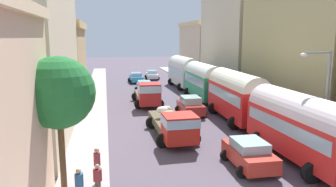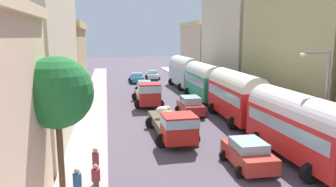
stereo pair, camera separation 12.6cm
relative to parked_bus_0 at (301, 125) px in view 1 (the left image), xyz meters
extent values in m
plane|color=#514754|center=(-4.60, 20.50, -2.13)|extent=(154.00, 154.00, 0.00)
cube|color=#A39492|center=(-11.85, 20.50, -2.06)|extent=(2.50, 70.00, 0.14)
cube|color=#ACA898|center=(2.65, 20.50, -2.06)|extent=(2.50, 70.00, 0.14)
cube|color=beige|center=(-15.69, 7.64, 3.65)|extent=(5.19, 14.85, 11.57)
cube|color=tan|center=(-16.03, 21.71, 1.79)|extent=(5.86, 12.69, 7.83)
cube|color=tan|center=(-16.03, 21.71, 6.06)|extent=(6.45, 12.69, 0.72)
cube|color=tan|center=(6.08, 9.85, 3.54)|extent=(4.36, 14.11, 11.33)
cube|color=beige|center=(6.54, 24.91, 4.50)|extent=(5.28, 14.29, 13.25)
cube|color=beige|center=(6.57, 39.38, 2.30)|extent=(5.34, 13.71, 8.86)
cube|color=#DCC685|center=(6.57, 39.38, 7.08)|extent=(5.88, 13.71, 0.70)
cube|color=red|center=(0.00, 0.00, -0.52)|extent=(2.53, 8.35, 2.22)
cylinder|color=silver|center=(0.00, 0.00, 0.59)|extent=(2.48, 8.18, 2.29)
cube|color=#99B7C6|center=(0.00, 0.00, -0.03)|extent=(2.56, 7.69, 0.71)
cylinder|color=black|center=(-1.17, 2.55, -1.63)|extent=(1.00, 0.35, 1.00)
cylinder|color=black|center=(1.05, 2.60, -1.63)|extent=(1.00, 0.35, 1.00)
cylinder|color=black|center=(-1.05, -2.60, -1.63)|extent=(1.00, 0.35, 1.00)
cube|color=red|center=(0.00, 9.00, -0.38)|extent=(2.59, 8.30, 2.49)
cylinder|color=silver|center=(0.00, 9.00, 0.86)|extent=(2.54, 8.13, 2.29)
cube|color=#99B7C6|center=(0.00, 9.00, 0.16)|extent=(2.62, 7.64, 0.80)
cylinder|color=black|center=(-1.03, 11.58, -1.63)|extent=(1.00, 0.35, 1.00)
cylinder|color=black|center=(1.19, 11.52, -1.63)|extent=(1.00, 0.35, 1.00)
cylinder|color=black|center=(-1.19, 6.48, -1.63)|extent=(1.00, 0.35, 1.00)
cylinder|color=black|center=(1.03, 6.42, -1.63)|extent=(1.00, 0.35, 1.00)
cube|color=#299766|center=(0.00, 18.00, -0.40)|extent=(2.36, 8.05, 2.45)
cylinder|color=silver|center=(0.00, 18.00, 0.83)|extent=(2.31, 7.89, 2.26)
cube|color=#99B7C6|center=(0.00, 18.00, 0.14)|extent=(2.40, 7.41, 0.79)
cylinder|color=black|center=(-1.08, 20.50, -1.63)|extent=(1.00, 0.35, 1.00)
cylinder|color=black|center=(1.11, 20.49, -1.63)|extent=(1.00, 0.35, 1.00)
cylinder|color=black|center=(-1.11, 15.51, -1.63)|extent=(1.00, 0.35, 1.00)
cylinder|color=black|center=(1.08, 15.50, -1.63)|extent=(1.00, 0.35, 1.00)
cube|color=silver|center=(0.00, 27.00, -0.33)|extent=(2.73, 8.30, 2.59)
cylinder|color=silver|center=(0.00, 27.00, 0.96)|extent=(2.68, 8.13, 2.38)
cube|color=#99B7C6|center=(0.00, 27.00, 0.23)|extent=(2.76, 7.65, 0.83)
cylinder|color=black|center=(-1.25, 29.50, -1.63)|extent=(1.00, 0.35, 1.00)
cylinder|color=black|center=(1.06, 29.59, -1.63)|extent=(1.00, 0.35, 1.00)
cylinder|color=black|center=(-1.06, 24.41, -1.63)|extent=(1.00, 0.35, 1.00)
cylinder|color=black|center=(1.25, 24.50, -1.63)|extent=(1.00, 0.35, 1.00)
cube|color=red|center=(-6.16, 3.37, -0.82)|extent=(2.08, 2.05, 1.72)
cube|color=#99B7C6|center=(-6.16, 3.37, -0.34)|extent=(2.12, 2.14, 0.55)
cube|color=brown|center=(-6.22, 7.08, -1.40)|extent=(2.14, 5.42, 0.55)
ellipsoid|color=silver|center=(-6.17, 6.64, -0.90)|extent=(1.05, 0.85, 0.45)
ellipsoid|color=beige|center=(-6.33, 7.22, -0.87)|extent=(0.95, 0.81, 0.51)
ellipsoid|color=beige|center=(-5.95, 8.67, -0.84)|extent=(0.89, 0.79, 0.58)
ellipsoid|color=silver|center=(-6.56, 7.28, -0.52)|extent=(1.02, 0.85, 0.51)
ellipsoid|color=beige|center=(-6.20, 6.24, -0.58)|extent=(0.88, 0.72, 0.46)
cylinder|color=black|center=(-5.14, 3.68, -1.68)|extent=(0.90, 0.32, 0.90)
cylinder|color=black|center=(-7.18, 3.64, -1.68)|extent=(0.90, 0.32, 0.90)
cylinder|color=black|center=(-5.22, 8.12, -1.68)|extent=(0.90, 0.32, 0.90)
cylinder|color=black|center=(-7.26, 8.08, -1.68)|extent=(0.90, 0.32, 0.90)
cube|color=#AF201E|center=(-6.52, 14.59, -0.64)|extent=(2.06, 2.00, 2.08)
cube|color=#99B7C6|center=(-6.52, 14.59, -0.06)|extent=(2.10, 2.08, 0.66)
cube|color=#4F4638|center=(-6.46, 18.11, -1.40)|extent=(2.11, 5.11, 0.55)
ellipsoid|color=beige|center=(-6.40, 16.98, -0.91)|extent=(0.93, 0.87, 0.44)
ellipsoid|color=beige|center=(-6.45, 19.43, -0.88)|extent=(1.15, 1.01, 0.49)
ellipsoid|color=beige|center=(-6.39, 18.26, -0.84)|extent=(1.20, 1.15, 0.58)
ellipsoid|color=beige|center=(-6.38, 18.45, -0.59)|extent=(1.20, 1.11, 0.45)
ellipsoid|color=beige|center=(-6.32, 18.25, -0.55)|extent=(1.04, 1.00, 0.49)
ellipsoid|color=beige|center=(-6.31, 16.47, -0.52)|extent=(1.07, 1.02, 0.51)
cylinder|color=black|center=(-5.50, 14.82, -1.68)|extent=(0.90, 0.31, 0.90)
cylinder|color=black|center=(-7.53, 14.85, -1.68)|extent=(0.90, 0.31, 0.90)
cylinder|color=black|center=(-5.43, 19.05, -1.68)|extent=(0.90, 0.31, 0.90)
cylinder|color=black|center=(-7.46, 19.08, -1.68)|extent=(0.90, 0.31, 0.90)
cube|color=#4097BF|center=(-5.89, 23.97, -1.50)|extent=(2.04, 3.87, 0.72)
cube|color=#90C2C0|center=(-5.89, 23.97, -0.88)|extent=(1.70, 2.06, 0.51)
cylinder|color=black|center=(-5.08, 22.74, -1.83)|extent=(0.60, 0.21, 0.60)
cylinder|color=black|center=(-6.86, 22.86, -1.83)|extent=(0.60, 0.21, 0.60)
cylinder|color=black|center=(-4.92, 25.07, -1.83)|extent=(0.60, 0.21, 0.60)
cylinder|color=black|center=(-6.70, 25.19, -1.83)|extent=(0.60, 0.21, 0.60)
cube|color=#3392C3|center=(-6.03, 33.18, -1.47)|extent=(1.88, 4.16, 0.77)
cube|color=#8DB0BF|center=(-6.03, 33.18, -0.84)|extent=(1.62, 2.18, 0.49)
cylinder|color=black|center=(-5.11, 31.93, -1.83)|extent=(0.60, 0.21, 0.60)
cylinder|color=black|center=(-6.88, 31.88, -1.83)|extent=(0.60, 0.21, 0.60)
cylinder|color=black|center=(-5.18, 34.48, -1.83)|extent=(0.60, 0.21, 0.60)
cylinder|color=black|center=(-6.95, 34.43, -1.83)|extent=(0.60, 0.21, 0.60)
cube|color=#B82E22|center=(-3.20, -0.30, -1.47)|extent=(1.84, 3.74, 0.79)
cube|color=#99BCC5|center=(-3.20, -0.30, -0.84)|extent=(1.60, 1.96, 0.46)
cylinder|color=black|center=(-4.07, 0.87, -1.83)|extent=(0.60, 0.21, 0.60)
cylinder|color=black|center=(-2.29, 0.84, -1.83)|extent=(0.60, 0.21, 0.60)
cylinder|color=black|center=(-4.10, -1.44, -1.83)|extent=(0.60, 0.21, 0.60)
cylinder|color=black|center=(-2.32, -1.47, -1.83)|extent=(0.60, 0.21, 0.60)
cube|color=#A92B25|center=(-3.18, 11.68, -1.45)|extent=(1.81, 3.82, 0.81)
cube|color=#9FC4BF|center=(-3.18, 11.68, -0.75)|extent=(1.58, 1.99, 0.59)
cylinder|color=black|center=(-4.06, 12.87, -1.83)|extent=(0.60, 0.21, 0.60)
cylinder|color=black|center=(-2.29, 12.85, -1.83)|extent=(0.60, 0.21, 0.60)
cylinder|color=black|center=(-4.08, 10.51, -1.83)|extent=(0.60, 0.21, 0.60)
cylinder|color=black|center=(-2.31, 10.49, -1.83)|extent=(0.60, 0.21, 0.60)
cube|color=silver|center=(-3.06, 36.61, -1.52)|extent=(2.09, 4.32, 0.68)
cube|color=#92BDCE|center=(-3.06, 36.61, -0.92)|extent=(1.72, 2.29, 0.53)
cylinder|color=black|center=(-3.85, 37.97, -1.83)|extent=(0.60, 0.21, 0.60)
cylinder|color=black|center=(-2.08, 37.84, -1.83)|extent=(0.60, 0.21, 0.60)
cylinder|color=black|center=(-4.04, 35.38, -1.83)|extent=(0.60, 0.21, 0.60)
cylinder|color=black|center=(-2.27, 35.24, -1.83)|extent=(0.60, 0.21, 0.60)
cylinder|color=#2C5A87|center=(-11.80, -2.95, -0.83)|extent=(0.41, 0.41, 0.56)
sphere|color=tan|center=(-11.80, -2.95, -0.44)|extent=(0.21, 0.21, 0.21)
cylinder|color=#261C48|center=(-11.14, -0.94, -2.06)|extent=(0.17, 0.17, 0.14)
cylinder|color=#261C48|center=(-11.14, -0.94, -1.54)|extent=(0.27, 0.27, 0.90)
cylinder|color=brown|center=(-11.14, -0.94, -0.78)|extent=(0.42, 0.42, 0.61)
sphere|color=#D6A786|center=(-11.14, -0.94, -0.36)|extent=(0.24, 0.24, 0.24)
cylinder|color=maroon|center=(-11.08, -2.64, -0.81)|extent=(0.50, 0.50, 0.52)
sphere|color=tan|center=(-11.08, -2.64, -0.45)|extent=(0.20, 0.20, 0.20)
cylinder|color=gray|center=(1.90, 0.55, 0.96)|extent=(0.16, 0.16, 6.18)
cylinder|color=gray|center=(1.06, 0.55, 3.95)|extent=(1.67, 0.11, 0.11)
ellipsoid|color=silver|center=(0.23, 0.55, 3.85)|extent=(0.44, 0.28, 0.20)
cylinder|color=brown|center=(-12.50, -2.12, -0.31)|extent=(0.26, 0.26, 3.63)
sphere|color=#226E31|center=(-12.50, -2.12, 2.61)|extent=(2.96, 2.96, 2.96)
camera|label=1|loc=(-10.60, -15.25, 4.82)|focal=33.77mm
camera|label=2|loc=(-10.48, -15.27, 4.82)|focal=33.77mm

